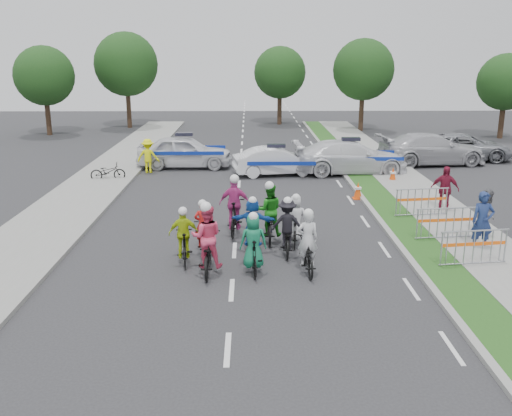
{
  "coord_description": "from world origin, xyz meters",
  "views": [
    {
      "loc": [
        0.45,
        -13.46,
        5.89
      ],
      "look_at": [
        0.67,
        3.88,
        1.1
      ],
      "focal_mm": 40.0,
      "sensor_mm": 36.0,
      "label": 1
    }
  ],
  "objects_px": {
    "rider_9": "(235,211)",
    "civilian_sedan": "(431,149)",
    "rider_3": "(184,241)",
    "barrier_2": "(421,203)",
    "marshal_hiviz": "(148,156)",
    "barrier_1": "(446,225)",
    "rider_5": "(253,227)",
    "police_car_1": "(276,161)",
    "cone_0": "(358,191)",
    "tree_4": "(280,73)",
    "spectator_2": "(445,189)",
    "rider_8": "(269,219)",
    "tree_1": "(363,70)",
    "civilian_suv": "(465,147)",
    "tree_0": "(44,76)",
    "rider_7": "(295,225)",
    "rider_0": "(307,251)",
    "police_car_0": "(185,152)",
    "tree_3": "(126,64)",
    "rider_4": "(287,231)",
    "rider_1": "(253,249)",
    "spectator_0": "(483,221)",
    "rider_2": "(207,247)",
    "tree_2": "(506,82)",
    "barrier_0": "(473,249)",
    "spectator_1": "(487,214)",
    "cone_1": "(393,175)",
    "police_car_2": "(350,157)",
    "rider_6": "(203,235)"
  },
  "relations": [
    {
      "from": "cone_0",
      "to": "tree_0",
      "type": "distance_m",
      "value": 26.92
    },
    {
      "from": "rider_3",
      "to": "rider_5",
      "type": "relative_size",
      "value": 0.99
    },
    {
      "from": "rider_9",
      "to": "civilian_sedan",
      "type": "height_order",
      "value": "rider_9"
    },
    {
      "from": "spectator_1",
      "to": "barrier_0",
      "type": "height_order",
      "value": "spectator_1"
    },
    {
      "from": "rider_8",
      "to": "tree_1",
      "type": "bearing_deg",
      "value": -106.2
    },
    {
      "from": "tree_3",
      "to": "tree_1",
      "type": "bearing_deg",
      "value": -6.34
    },
    {
      "from": "civilian_sedan",
      "to": "barrier_2",
      "type": "height_order",
      "value": "civilian_sedan"
    },
    {
      "from": "rider_5",
      "to": "police_car_1",
      "type": "xyz_separation_m",
      "value": [
        1.22,
        10.93,
        -0.04
      ]
    },
    {
      "from": "rider_0",
      "to": "police_car_0",
      "type": "relative_size",
      "value": 0.37
    },
    {
      "from": "rider_3",
      "to": "civilian_suv",
      "type": "height_order",
      "value": "rider_3"
    },
    {
      "from": "rider_5",
      "to": "barrier_1",
      "type": "bearing_deg",
      "value": -162.62
    },
    {
      "from": "police_car_2",
      "to": "rider_3",
      "type": "bearing_deg",
      "value": 147.23
    },
    {
      "from": "rider_7",
      "to": "spectator_2",
      "type": "relative_size",
      "value": 0.95
    },
    {
      "from": "rider_4",
      "to": "spectator_2",
      "type": "relative_size",
      "value": 1.01
    },
    {
      "from": "spectator_1",
      "to": "cone_1",
      "type": "distance_m",
      "value": 8.24
    },
    {
      "from": "rider_1",
      "to": "barrier_0",
      "type": "height_order",
      "value": "rider_1"
    },
    {
      "from": "rider_9",
      "to": "cone_0",
      "type": "bearing_deg",
      "value": -131.78
    },
    {
      "from": "civilian_suv",
      "to": "barrier_1",
      "type": "bearing_deg",
      "value": 168.63
    },
    {
      "from": "rider_3",
      "to": "barrier_2",
      "type": "relative_size",
      "value": 0.85
    },
    {
      "from": "rider_2",
      "to": "rider_8",
      "type": "distance_m",
      "value": 3.28
    },
    {
      "from": "tree_1",
      "to": "cone_0",
      "type": "bearing_deg",
      "value": -101.09
    },
    {
      "from": "civilian_sedan",
      "to": "tree_2",
      "type": "relative_size",
      "value": 0.99
    },
    {
      "from": "marshal_hiviz",
      "to": "barrier_1",
      "type": "distance_m",
      "value": 15.62
    },
    {
      "from": "barrier_1",
      "to": "tree_4",
      "type": "bearing_deg",
      "value": 96.98
    },
    {
      "from": "tree_0",
      "to": "cone_0",
      "type": "bearing_deg",
      "value": -44.71
    },
    {
      "from": "rider_5",
      "to": "barrier_1",
      "type": "height_order",
      "value": "rider_5"
    },
    {
      "from": "spectator_1",
      "to": "rider_4",
      "type": "bearing_deg",
      "value": 152.57
    },
    {
      "from": "police_car_1",
      "to": "tree_0",
      "type": "xyz_separation_m",
      "value": [
        -15.78,
        14.04,
        3.5
      ]
    },
    {
      "from": "tree_0",
      "to": "rider_7",
      "type": "bearing_deg",
      "value": -57.06
    },
    {
      "from": "rider_5",
      "to": "rider_4",
      "type": "bearing_deg",
      "value": 172.72
    },
    {
      "from": "rider_6",
      "to": "barrier_0",
      "type": "bearing_deg",
      "value": 164.99
    },
    {
      "from": "police_car_0",
      "to": "cone_0",
      "type": "bearing_deg",
      "value": -130.26
    },
    {
      "from": "rider_4",
      "to": "spectator_0",
      "type": "distance_m",
      "value": 5.96
    },
    {
      "from": "cone_0",
      "to": "tree_4",
      "type": "bearing_deg",
      "value": 94.47
    },
    {
      "from": "rider_2",
      "to": "civilian_suv",
      "type": "distance_m",
      "value": 21.39
    },
    {
      "from": "spectator_2",
      "to": "civilian_sedan",
      "type": "bearing_deg",
      "value": 92.55
    },
    {
      "from": "rider_2",
      "to": "barrier_1",
      "type": "distance_m",
      "value": 7.83
    },
    {
      "from": "rider_5",
      "to": "tree_3",
      "type": "bearing_deg",
      "value": -61.16
    },
    {
      "from": "rider_8",
      "to": "spectator_2",
      "type": "xyz_separation_m",
      "value": [
        6.7,
        3.25,
        0.16
      ]
    },
    {
      "from": "rider_2",
      "to": "spectator_0",
      "type": "distance_m",
      "value": 8.41
    },
    {
      "from": "rider_3",
      "to": "spectator_1",
      "type": "xyz_separation_m",
      "value": [
        9.57,
        2.22,
        0.14
      ]
    },
    {
      "from": "rider_3",
      "to": "rider_4",
      "type": "distance_m",
      "value": 3.08
    },
    {
      "from": "barrier_2",
      "to": "tree_3",
      "type": "height_order",
      "value": "tree_3"
    },
    {
      "from": "rider_8",
      "to": "tree_1",
      "type": "distance_m",
      "value": 27.47
    },
    {
      "from": "rider_0",
      "to": "police_car_0",
      "type": "distance_m",
      "value": 15.46
    },
    {
      "from": "rider_1",
      "to": "tree_3",
      "type": "relative_size",
      "value": 0.24
    },
    {
      "from": "barrier_1",
      "to": "barrier_2",
      "type": "xyz_separation_m",
      "value": [
        0.0,
        2.62,
        0.0
      ]
    },
    {
      "from": "tree_0",
      "to": "spectator_0",
      "type": "bearing_deg",
      "value": -49.31
    },
    {
      "from": "rider_0",
      "to": "rider_9",
      "type": "distance_m",
      "value": 3.98
    },
    {
      "from": "rider_8",
      "to": "barrier_1",
      "type": "height_order",
      "value": "rider_8"
    }
  ]
}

